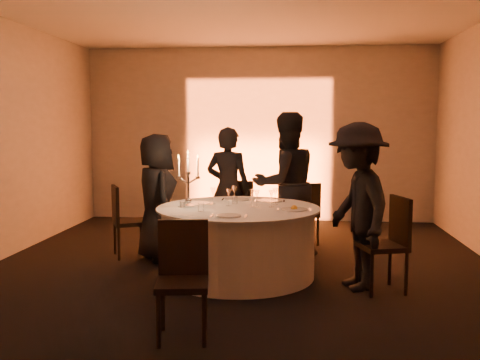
# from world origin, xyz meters

# --- Properties ---
(floor) EXTENTS (7.00, 7.00, 0.00)m
(floor) POSITION_xyz_m (0.00, 0.00, 0.00)
(floor) COLOR black
(floor) RESTS_ON ground
(wall_back) EXTENTS (7.00, 0.00, 7.00)m
(wall_back) POSITION_xyz_m (0.00, 3.50, 1.50)
(wall_back) COLOR beige
(wall_back) RESTS_ON floor
(wall_front) EXTENTS (7.00, 0.00, 7.00)m
(wall_front) POSITION_xyz_m (0.00, -3.50, 1.50)
(wall_front) COLOR beige
(wall_front) RESTS_ON floor
(uplighter_fixture) EXTENTS (0.25, 0.12, 0.10)m
(uplighter_fixture) POSITION_xyz_m (0.00, 3.20, 0.05)
(uplighter_fixture) COLOR black
(uplighter_fixture) RESTS_ON floor
(banquet_table) EXTENTS (1.80, 1.80, 0.77)m
(banquet_table) POSITION_xyz_m (0.00, 0.00, 0.38)
(banquet_table) COLOR black
(banquet_table) RESTS_ON floor
(chair_left) EXTENTS (0.54, 0.54, 0.91)m
(chair_left) POSITION_xyz_m (-1.52, 0.70, 0.51)
(chair_left) COLOR black
(chair_left) RESTS_ON floor
(chair_back_left) EXTENTS (0.44, 0.44, 0.93)m
(chair_back_left) POSITION_xyz_m (-0.12, 1.38, 0.52)
(chair_back_left) COLOR black
(chair_back_left) RESTS_ON floor
(chair_back_right) EXTENTS (0.51, 0.51, 0.88)m
(chair_back_right) POSITION_xyz_m (0.76, 1.56, 0.49)
(chair_back_right) COLOR black
(chair_back_right) RESTS_ON floor
(chair_right) EXTENTS (0.52, 0.52, 0.96)m
(chair_right) POSITION_xyz_m (1.57, -0.40, 0.54)
(chair_right) COLOR black
(chair_right) RESTS_ON floor
(chair_front) EXTENTS (0.45, 0.46, 0.92)m
(chair_front) POSITION_xyz_m (-0.27, -1.72, 0.52)
(chair_front) COLOR black
(chair_front) RESTS_ON floor
(guest_left) EXTENTS (0.81, 0.91, 1.56)m
(guest_left) POSITION_xyz_m (-1.07, 0.60, 0.78)
(guest_left) COLOR black
(guest_left) RESTS_ON floor
(guest_back_left) EXTENTS (0.67, 0.51, 1.65)m
(guest_back_left) POSITION_xyz_m (-0.26, 1.20, 0.82)
(guest_back_left) COLOR black
(guest_back_left) RESTS_ON floor
(guest_back_right) EXTENTS (1.11, 1.03, 1.83)m
(guest_back_right) POSITION_xyz_m (0.51, 0.97, 0.92)
(guest_back_right) COLOR black
(guest_back_right) RESTS_ON floor
(guest_right) EXTENTS (0.90, 1.23, 1.70)m
(guest_right) POSITION_xyz_m (1.25, -0.34, 0.85)
(guest_right) COLOR black
(guest_right) RESTS_ON floor
(plate_left) EXTENTS (0.36, 0.30, 0.01)m
(plate_left) POSITION_xyz_m (-0.49, 0.18, 0.78)
(plate_left) COLOR white
(plate_left) RESTS_ON banquet_table
(plate_back_left) EXTENTS (0.36, 0.29, 0.01)m
(plate_back_left) POSITION_xyz_m (-0.07, 0.55, 0.78)
(plate_back_left) COLOR white
(plate_back_left) RESTS_ON banquet_table
(plate_back_right) EXTENTS (0.35, 0.29, 0.01)m
(plate_back_right) POSITION_xyz_m (0.33, 0.48, 0.78)
(plate_back_right) COLOR white
(plate_back_right) RESTS_ON banquet_table
(plate_right) EXTENTS (0.36, 0.28, 0.08)m
(plate_right) POSITION_xyz_m (0.61, -0.14, 0.79)
(plate_right) COLOR white
(plate_right) RESTS_ON banquet_table
(plate_front) EXTENTS (0.36, 0.25, 0.01)m
(plate_front) POSITION_xyz_m (-0.03, -0.60, 0.78)
(plate_front) COLOR white
(plate_front) RESTS_ON banquet_table
(coffee_cup) EXTENTS (0.11, 0.11, 0.07)m
(coffee_cup) POSITION_xyz_m (-0.61, -0.04, 0.80)
(coffee_cup) COLOR white
(coffee_cup) RESTS_ON banquet_table
(candelabra) EXTENTS (0.27, 0.13, 0.63)m
(candelabra) POSITION_xyz_m (-0.55, -0.03, 0.99)
(candelabra) COLOR silver
(candelabra) RESTS_ON banquet_table
(wine_glass_a) EXTENTS (0.07, 0.07, 0.19)m
(wine_glass_a) POSITION_xyz_m (-0.09, 0.40, 0.91)
(wine_glass_a) COLOR white
(wine_glass_a) RESTS_ON banquet_table
(wine_glass_b) EXTENTS (0.07, 0.07, 0.19)m
(wine_glass_b) POSITION_xyz_m (-0.11, 0.08, 0.91)
(wine_glass_b) COLOR white
(wine_glass_b) RESTS_ON banquet_table
(wine_glass_c) EXTENTS (0.07, 0.07, 0.19)m
(wine_glass_c) POSITION_xyz_m (0.36, 0.02, 0.91)
(wine_glass_c) COLOR white
(wine_glass_c) RESTS_ON banquet_table
(wine_glass_d) EXTENTS (0.07, 0.07, 0.19)m
(wine_glass_d) POSITION_xyz_m (0.14, 0.07, 0.91)
(wine_glass_d) COLOR white
(wine_glass_d) RESTS_ON banquet_table
(wine_glass_e) EXTENTS (0.07, 0.07, 0.19)m
(wine_glass_e) POSITION_xyz_m (0.20, 0.01, 0.91)
(wine_glass_e) COLOR white
(wine_glass_e) RESTS_ON banquet_table
(wine_glass_f) EXTENTS (0.07, 0.07, 0.19)m
(wine_glass_f) POSITION_xyz_m (-0.31, 0.19, 0.91)
(wine_glass_f) COLOR white
(wine_glass_f) RESTS_ON banquet_table
(wine_glass_g) EXTENTS (0.07, 0.07, 0.19)m
(wine_glass_g) POSITION_xyz_m (0.40, 0.22, 0.91)
(wine_glass_g) COLOR white
(wine_glass_g) RESTS_ON banquet_table
(tumbler_a) EXTENTS (0.07, 0.07, 0.09)m
(tumbler_a) POSITION_xyz_m (-0.06, 0.23, 0.82)
(tumbler_a) COLOR white
(tumbler_a) RESTS_ON banquet_table
(tumbler_b) EXTENTS (0.07, 0.07, 0.09)m
(tumbler_b) POSITION_xyz_m (-0.36, -0.32, 0.82)
(tumbler_b) COLOR white
(tumbler_b) RESTS_ON banquet_table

